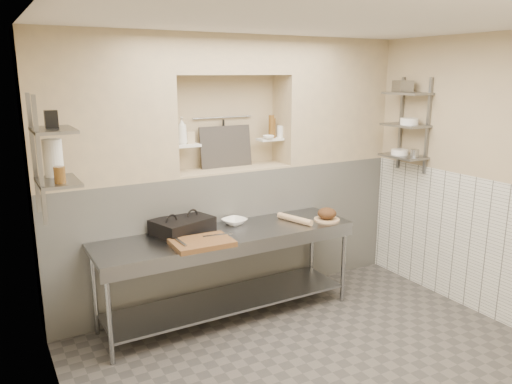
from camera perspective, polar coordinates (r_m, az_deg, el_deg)
floor at (r=4.54m, az=7.80°, el=-19.63°), size 4.00×3.90×0.10m
ceiling at (r=3.84m, az=9.25°, el=19.72°), size 4.00×3.90×0.10m
wall_left at (r=3.18m, az=-22.41°, el=-6.33°), size 0.10×3.90×2.80m
wall_right at (r=5.43m, az=25.86°, el=1.25°), size 0.10×3.90×2.80m
wall_back at (r=5.62m, az=-4.11°, el=2.96°), size 4.00×0.10×2.80m
backwall_lower at (r=5.57m, az=-2.88°, el=-4.54°), size 4.00×0.40×1.40m
alcove_sill at (r=5.39m, az=-2.97°, el=2.65°), size 1.30×0.40×0.02m
backwall_pillar_left at (r=4.87m, az=-17.35°, el=9.08°), size 1.35×0.40×1.40m
backwall_pillar_right at (r=6.02m, az=8.50°, el=10.27°), size 1.35×0.40×1.40m
backwall_header at (r=5.30m, az=-3.13°, el=15.38°), size 1.30×0.40×0.40m
wainscot_left at (r=3.48m, az=-20.31°, el=-17.14°), size 0.02×3.90×1.40m
wainscot_right at (r=5.55m, az=24.77°, el=-5.88°), size 0.02×3.90×1.40m
alcove_shelf_left at (r=5.15m, az=-8.01°, el=5.28°), size 0.28×0.16×0.02m
alcove_shelf_right at (r=5.59m, az=1.61°, el=6.05°), size 0.28×0.16×0.02m
utensil_rail at (r=5.47m, az=-3.84°, el=8.50°), size 0.70×0.02×0.02m
hanging_steel at (r=5.47m, az=-3.72°, el=6.71°), size 0.02×0.02×0.30m
splash_panel at (r=5.45m, az=-3.47°, el=5.20°), size 0.60×0.08×0.45m
shelf_rail_left_a at (r=4.31m, az=-24.08°, el=4.00°), size 0.03×0.03×0.95m
shelf_rail_left_b at (r=3.92m, az=-23.48°, el=3.21°), size 0.03×0.03×0.95m
wall_shelf_left_lower at (r=4.16m, az=-21.69°, el=1.12°), size 0.30×0.50×0.02m
wall_shelf_left_upper at (r=4.10m, az=-22.18°, el=6.58°), size 0.30×0.50×0.03m
shelf_rail_right_a at (r=6.09m, az=16.22°, el=7.56°), size 0.03×0.03×1.05m
shelf_rail_right_b at (r=5.82m, az=19.03°, el=7.11°), size 0.03×0.03×1.05m
wall_shelf_right_lower at (r=5.90m, az=16.45°, el=3.94°), size 0.30×0.50×0.02m
wall_shelf_right_mid at (r=5.86m, az=16.68°, el=7.31°), size 0.30×0.50×0.02m
wall_shelf_right_upper at (r=5.83m, az=16.92°, el=10.73°), size 0.30×0.50×0.03m
prep_table at (r=4.98m, az=-3.22°, el=-7.49°), size 2.60×0.70×0.90m
panini_press at (r=4.91m, az=-8.41°, el=-3.83°), size 0.63×0.54×0.15m
cutting_board at (r=4.56m, az=-6.19°, el=-5.79°), size 0.55×0.39×0.05m
knife_blade at (r=4.68m, az=-4.42°, el=-4.92°), size 0.28×0.07×0.01m
tongs at (r=4.51m, az=-8.62°, el=-5.65°), size 0.03×0.25×0.02m
mixing_bowl at (r=5.15m, az=-2.49°, el=-3.39°), size 0.30×0.30×0.06m
rolling_pin at (r=5.23m, az=4.46°, el=-3.10°), size 0.19×0.44×0.07m
bread_board at (r=5.34m, az=8.08°, el=-3.13°), size 0.27×0.27×0.02m
bread_loaf at (r=5.32m, az=8.11°, el=-2.43°), size 0.20×0.20×0.12m
bottle_soap at (r=5.12m, az=-8.48°, el=6.93°), size 0.12×0.12×0.28m
jar_alcove at (r=5.20m, az=-7.60°, el=6.21°), size 0.08×0.08×0.12m
bowl_alcove at (r=5.50m, az=1.43°, el=6.28°), size 0.15×0.15×0.04m
condiment_a at (r=5.60m, az=1.96°, el=7.32°), size 0.06×0.06×0.22m
condiment_b at (r=5.58m, az=1.76°, el=7.49°), size 0.06×0.06×0.25m
condiment_c at (r=5.65m, az=2.78°, el=6.91°), size 0.08×0.08×0.13m
jug_left at (r=4.28m, az=-22.17°, el=3.62°), size 0.15×0.15×0.30m
jar_left at (r=4.02m, az=-21.52°, el=1.83°), size 0.08×0.08×0.13m
box_left_upper at (r=4.14m, az=-22.37°, el=7.72°), size 0.10×0.10×0.13m
bowl_right at (r=5.93m, az=16.09°, el=4.42°), size 0.19×0.19×0.06m
canister_right at (r=5.78m, az=17.70°, el=4.23°), size 0.09×0.09×0.09m
bowl_right_mid at (r=5.81m, az=17.11°, el=7.73°), size 0.20×0.20×0.07m
basket_right at (r=5.88m, az=16.42°, el=11.52°), size 0.22×0.24×0.13m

